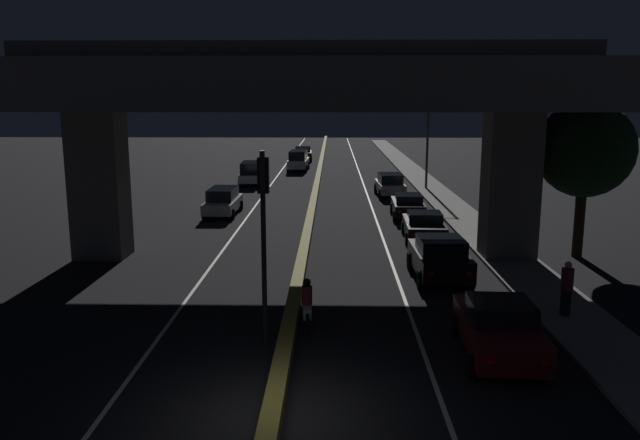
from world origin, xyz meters
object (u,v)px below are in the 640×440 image
(car_dark_red_lead, at_px, (499,328))
(car_silver_lead_oncoming, at_px, (223,201))
(car_white_second_oncoming, at_px, (251,172))
(motorcycle_white_filtering_near, at_px, (307,307))
(street_lamp, at_px, (422,130))
(car_black_fourth, at_px, (408,205))
(car_white_third_oncoming, at_px, (298,160))
(pedestrian_on_sidewalk, at_px, (567,289))
(traffic_light_left_of_median, at_px, (264,214))
(car_silver_fifth, at_px, (390,184))
(car_black_third, at_px, (424,225))
(car_black_second, at_px, (440,257))
(car_black_fourth_oncoming, at_px, (303,153))

(car_dark_red_lead, height_order, car_silver_lead_oncoming, car_silver_lead_oncoming)
(car_white_second_oncoming, bearing_deg, motorcycle_white_filtering_near, 7.96)
(car_silver_lead_oncoming, height_order, car_white_second_oncoming, car_white_second_oncoming)
(street_lamp, xyz_separation_m, car_black_fourth, (-2.33, -11.46, -3.72))
(car_white_third_oncoming, bearing_deg, pedestrian_on_sidewalk, 16.70)
(traffic_light_left_of_median, relative_size, pedestrian_on_sidewalk, 3.15)
(street_lamp, bearing_deg, traffic_light_left_of_median, -105.62)
(car_silver_fifth, height_order, car_white_third_oncoming, car_white_third_oncoming)
(car_black_third, bearing_deg, car_white_second_oncoming, 31.44)
(street_lamp, height_order, car_white_second_oncoming, street_lamp)
(traffic_light_left_of_median, relative_size, car_dark_red_lead, 1.29)
(car_dark_red_lead, relative_size, car_silver_fifth, 0.98)
(car_black_second, distance_m, car_black_fourth_oncoming, 47.07)
(car_black_fourth, xyz_separation_m, pedestrian_on_sidewalk, (2.88, -16.85, 0.26))
(street_lamp, relative_size, car_black_fourth_oncoming, 1.78)
(car_black_third, xyz_separation_m, car_black_fourth, (-0.13, 5.62, 0.04))
(car_dark_red_lead, height_order, car_white_third_oncoming, car_white_third_oncoming)
(traffic_light_left_of_median, height_order, car_black_second, traffic_light_left_of_median)
(car_dark_red_lead, xyz_separation_m, car_black_fourth, (-0.07, 19.74, -0.05))
(car_black_fourth_oncoming, bearing_deg, street_lamp, 21.80)
(car_white_third_oncoming, bearing_deg, car_black_fourth, 19.88)
(traffic_light_left_of_median, bearing_deg, car_black_second, 47.49)
(motorcycle_white_filtering_near, bearing_deg, pedestrian_on_sidewalk, -88.01)
(car_black_fourth, height_order, pedestrian_on_sidewalk, pedestrian_on_sidewalk)
(car_black_second, height_order, car_white_second_oncoming, car_white_second_oncoming)
(car_silver_lead_oncoming, xyz_separation_m, car_black_fourth_oncoming, (3.13, 33.24, -0.03))
(traffic_light_left_of_median, relative_size, car_black_fourth_oncoming, 1.29)
(car_silver_fifth, distance_m, car_white_third_oncoming, 17.52)
(car_silver_fifth, distance_m, car_silver_lead_oncoming, 12.86)
(car_silver_lead_oncoming, bearing_deg, car_white_second_oncoming, -179.32)
(car_dark_red_lead, xyz_separation_m, car_silver_fifth, (-0.36, 27.91, 0.06))
(car_dark_red_lead, bearing_deg, car_black_second, 5.03)
(car_black_second, bearing_deg, car_black_fourth, -2.32)
(street_lamp, height_order, car_dark_red_lead, street_lamp)
(traffic_light_left_of_median, distance_m, car_dark_red_lead, 6.92)
(street_lamp, bearing_deg, car_white_second_oncoming, 168.54)
(car_silver_fifth, xyz_separation_m, motorcycle_white_filtering_near, (-4.77, -25.83, -0.21))
(car_white_third_oncoming, height_order, pedestrian_on_sidewalk, car_white_third_oncoming)
(car_silver_lead_oncoming, relative_size, car_white_second_oncoming, 1.02)
(car_white_second_oncoming, height_order, car_white_third_oncoming, car_white_third_oncoming)
(car_black_fourth, bearing_deg, car_silver_lead_oncoming, 87.89)
(car_dark_red_lead, bearing_deg, traffic_light_left_of_median, 84.99)
(car_white_second_oncoming, relative_size, motorcycle_white_filtering_near, 2.37)
(car_silver_fifth, bearing_deg, car_white_second_oncoming, 57.88)
(car_black_fourth, xyz_separation_m, motorcycle_white_filtering_near, (-5.07, -17.66, -0.10))
(car_black_fourth, height_order, car_white_third_oncoming, car_white_third_oncoming)
(traffic_light_left_of_median, relative_size, car_silver_fifth, 1.27)
(car_black_second, bearing_deg, car_white_second_oncoming, 20.57)
(street_lamp, distance_m, car_silver_lead_oncoming, 17.32)
(car_dark_red_lead, distance_m, car_black_third, 14.12)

